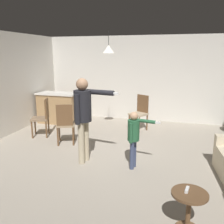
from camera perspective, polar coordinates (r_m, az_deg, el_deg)
ground at (r=5.36m, az=0.91°, el=-10.18°), size 7.68×7.68×0.00m
wall_back at (r=8.08m, az=7.00°, el=7.64°), size 6.40×0.10×2.70m
kitchen_counter at (r=7.95m, az=-12.27°, el=0.97°), size 1.26×0.66×0.95m
side_table_by_couch at (r=3.33m, az=17.30°, el=-20.25°), size 0.44×0.44×0.52m
person_adult at (r=4.81m, az=-6.63°, el=0.15°), size 0.86×0.49×1.69m
person_child at (r=4.62m, az=5.12°, el=-5.05°), size 0.59×0.32×1.10m
dining_chair_by_counter at (r=7.05m, az=6.49°, el=0.19°), size 0.57×0.57×1.00m
dining_chair_near_wall at (r=5.97m, az=-10.75°, el=-2.38°), size 0.55×0.55×1.00m
dining_chair_centre_back at (r=6.72m, az=-15.73°, el=-0.89°), size 0.54×0.54×1.00m
spare_remote_on_table at (r=3.25m, az=16.96°, el=-16.79°), size 0.06×0.13×0.04m
ceiling_light_pendant at (r=6.35m, az=-0.78°, el=14.35°), size 0.32×0.32×0.55m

